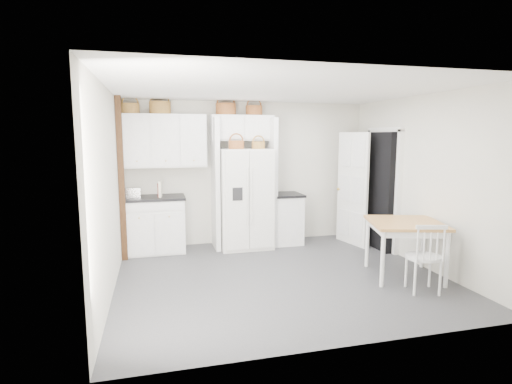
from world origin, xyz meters
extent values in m
plane|color=#434343|center=(0.00, 0.00, 0.00)|extent=(4.50, 4.50, 0.00)
plane|color=white|center=(0.00, 0.00, 2.60)|extent=(4.50, 4.50, 0.00)
plane|color=beige|center=(0.00, 2.00, 1.30)|extent=(4.50, 0.00, 4.50)
plane|color=beige|center=(-2.25, 0.00, 1.30)|extent=(0.00, 4.00, 4.00)
plane|color=beige|center=(2.25, 0.00, 1.30)|extent=(0.00, 4.00, 4.00)
cube|color=white|center=(-0.15, 1.62, 0.88)|extent=(0.91, 0.73, 1.76)
cube|color=white|center=(-1.72, 1.70, 0.46)|extent=(0.99, 0.63, 0.92)
cube|color=white|center=(0.65, 1.70, 0.44)|extent=(0.51, 0.61, 0.89)
cube|color=#A56B3B|center=(1.70, -0.44, 0.40)|extent=(1.18, 1.18, 0.80)
cube|color=white|center=(1.60, -0.99, 0.46)|extent=(0.53, 0.51, 0.91)
cube|color=black|center=(-1.72, 1.70, 0.94)|extent=(1.04, 0.67, 0.04)
cube|color=black|center=(0.65, 1.70, 0.91)|extent=(0.55, 0.65, 0.04)
cube|color=silver|center=(-2.05, 1.66, 1.05)|extent=(0.25, 0.15, 0.17)
cube|color=maroon|center=(-1.63, 1.62, 1.08)|extent=(0.03, 0.15, 0.23)
cube|color=beige|center=(-1.61, 1.62, 1.10)|extent=(0.06, 0.18, 0.27)
cylinder|color=brown|center=(-2.05, 1.83, 2.44)|extent=(0.30, 0.30, 0.17)
cylinder|color=brown|center=(-1.56, 1.83, 2.45)|extent=(0.35, 0.35, 0.21)
cylinder|color=brown|center=(-0.44, 1.83, 2.45)|extent=(0.36, 0.36, 0.20)
cylinder|color=brown|center=(0.07, 1.83, 2.44)|extent=(0.30, 0.30, 0.17)
cylinder|color=brown|center=(-0.32, 1.52, 1.84)|extent=(0.27, 0.27, 0.14)
cylinder|color=brown|center=(0.07, 1.52, 1.83)|extent=(0.23, 0.23, 0.12)
cube|color=white|center=(-1.50, 1.83, 1.90)|extent=(1.40, 0.34, 0.90)
cube|color=white|center=(-0.15, 1.83, 2.12)|extent=(1.12, 0.34, 0.45)
cube|color=white|center=(-0.66, 1.70, 1.15)|extent=(0.08, 0.60, 2.30)
cube|color=white|center=(0.36, 1.70, 1.15)|extent=(0.08, 0.60, 2.30)
cube|color=black|center=(-2.20, 1.35, 1.30)|extent=(0.09, 0.09, 2.60)
cube|color=black|center=(2.16, 1.00, 1.02)|extent=(0.18, 0.85, 2.05)
cube|color=white|center=(1.80, 1.33, 1.02)|extent=(0.21, 0.79, 2.05)
camera|label=1|loc=(-1.68, -5.22, 1.98)|focal=28.00mm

